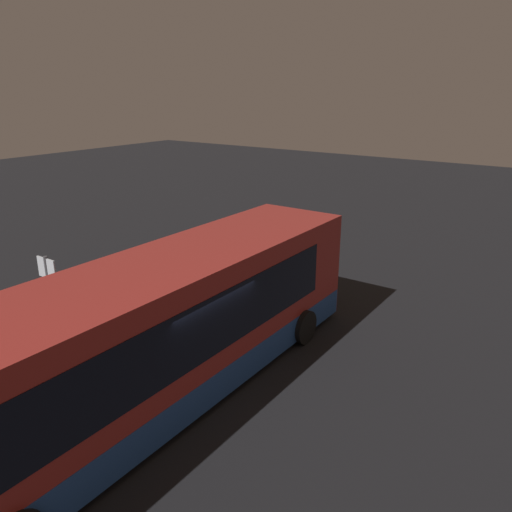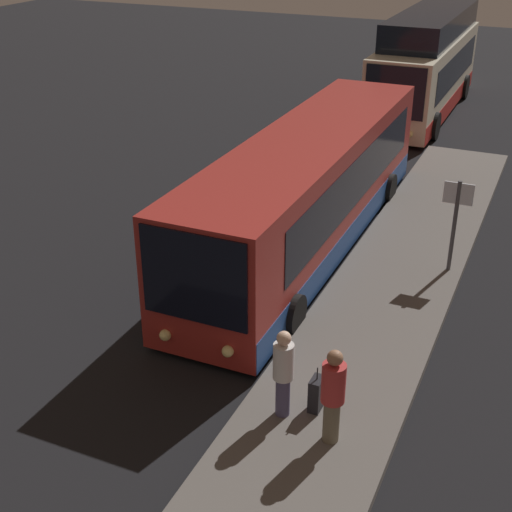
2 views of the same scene
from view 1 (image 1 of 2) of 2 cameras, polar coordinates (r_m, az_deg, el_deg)
ground at (r=11.64m, az=-8.23°, el=-15.07°), size 80.00×80.00×0.00m
platform at (r=13.57m, az=-17.71°, el=-10.09°), size 20.00×2.80×0.19m
bus_lead at (r=10.57m, az=-12.31°, el=-9.46°), size 12.48×2.82×3.06m
passenger_boarding at (r=16.96m, az=0.26°, el=0.51°), size 0.51×0.51×1.72m
passenger_waiting at (r=17.74m, az=-1.82°, el=1.44°), size 0.49×0.49×1.79m
suitcase at (r=17.16m, az=-1.80°, el=-1.44°), size 0.36×0.20×0.89m
sign_post at (r=13.53m, az=-22.53°, el=-3.37°), size 0.10×0.70×2.31m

